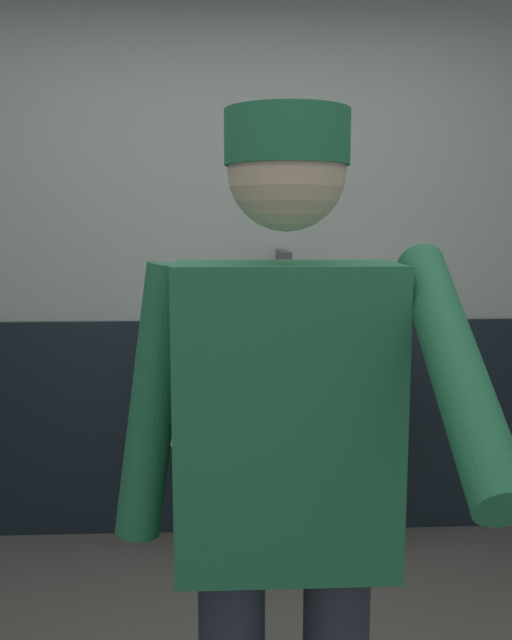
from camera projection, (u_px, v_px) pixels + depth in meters
name	position (u px, v px, depth m)	size (l,w,h in m)	color
wall_back	(236.00, 244.00, 3.32)	(4.76, 0.12, 2.84)	silver
wainscot_band_back	(237.00, 427.00, 3.37)	(4.16, 0.03, 1.06)	#19232D
urinal_left	(201.00, 385.00, 3.19)	(0.40, 0.34, 1.24)	white
urinal_middle	(361.00, 384.00, 3.22)	(0.40, 0.34, 1.24)	white
privacy_divider_panel	(283.00, 351.00, 3.11)	(0.04, 0.40, 0.90)	#4C4C51
person	(285.00, 471.00, 1.39)	(0.65, 0.60, 1.74)	#2D3342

